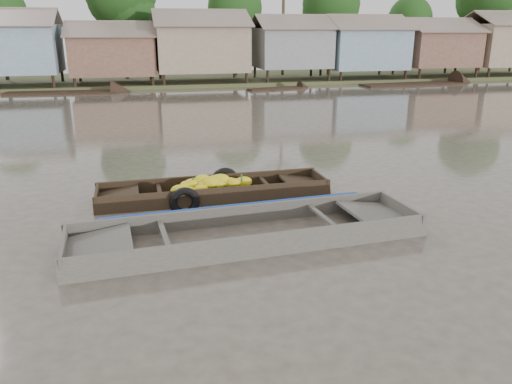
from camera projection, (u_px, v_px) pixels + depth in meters
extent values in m
plane|color=#494037|center=(273.00, 240.00, 9.89)|extent=(120.00, 120.00, 0.00)
cube|color=#384723|center=(166.00, 81.00, 40.39)|extent=(120.00, 12.00, 0.50)
cube|color=#738D9F|center=(11.00, 49.00, 34.00)|extent=(6.20, 5.20, 3.20)
cube|color=brown|center=(1.00, 17.00, 32.06)|extent=(6.60, 3.02, 1.28)
cube|color=brown|center=(11.00, 18.00, 34.66)|extent=(6.60, 3.02, 1.28)
cube|color=brown|center=(113.00, 55.00, 35.63)|extent=(5.80, 4.60, 2.70)
cube|color=brown|center=(110.00, 29.00, 33.93)|extent=(6.20, 2.67, 1.14)
cube|color=brown|center=(112.00, 29.00, 36.22)|extent=(6.20, 2.67, 1.14)
cube|color=#86735C|center=(201.00, 48.00, 36.88)|extent=(6.50, 5.30, 3.30)
cube|color=brown|center=(202.00, 18.00, 34.91)|extent=(6.90, 3.08, 1.31)
cube|color=brown|center=(197.00, 18.00, 37.55)|extent=(6.90, 3.08, 1.31)
cube|color=gray|center=(291.00, 48.00, 38.45)|extent=(5.40, 4.70, 2.90)
cube|color=brown|center=(297.00, 22.00, 36.68)|extent=(5.80, 2.73, 1.17)
cube|color=brown|center=(287.00, 22.00, 39.03)|extent=(5.80, 2.73, 1.17)
cube|color=#738D9F|center=(363.00, 49.00, 39.80)|extent=(6.00, 5.00, 3.10)
cube|color=brown|center=(372.00, 22.00, 37.93)|extent=(6.40, 2.90, 1.24)
cube|color=brown|center=(357.00, 22.00, 40.43)|extent=(6.40, 2.90, 1.24)
cube|color=brown|center=(436.00, 49.00, 41.25)|extent=(5.70, 4.90, 2.80)
cube|color=brown|center=(448.00, 25.00, 39.45)|extent=(6.10, 2.85, 1.21)
cube|color=brown|center=(429.00, 25.00, 41.90)|extent=(6.10, 2.85, 1.21)
cube|color=#86735C|center=(504.00, 45.00, 42.61)|extent=(6.30, 5.10, 3.40)
cube|color=brown|center=(496.00, 19.00, 43.21)|extent=(6.70, 2.96, 1.26)
cylinder|color=#473323|center=(3.00, 50.00, 37.90)|extent=(0.28, 0.28, 4.90)
cylinder|color=#473323|center=(124.00, 40.00, 38.75)|extent=(0.28, 0.28, 6.30)
cylinder|color=#473323|center=(235.00, 46.00, 41.82)|extent=(0.28, 0.28, 5.25)
sphere|color=#173310|center=(235.00, 8.00, 40.89)|extent=(4.50, 4.50, 4.50)
cylinder|color=#473323|center=(329.00, 44.00, 42.61)|extent=(0.28, 0.28, 5.60)
sphere|color=#173310|center=(331.00, 4.00, 41.62)|extent=(4.80, 4.80, 4.80)
cylinder|color=#473323|center=(407.00, 49.00, 45.47)|extent=(0.28, 0.28, 4.55)
sphere|color=#173310|center=(410.00, 19.00, 44.66)|extent=(3.90, 3.90, 3.90)
cylinder|color=#473323|center=(483.00, 37.00, 45.76)|extent=(0.28, 0.28, 6.65)
cylinder|color=#473323|center=(283.00, 29.00, 41.82)|extent=(0.24, 0.24, 8.00)
cube|color=black|center=(214.00, 200.00, 12.50)|extent=(5.60, 1.14, 0.08)
cube|color=black|center=(210.00, 184.00, 12.99)|extent=(5.71, 0.23, 0.53)
cube|color=black|center=(218.00, 199.00, 11.87)|extent=(5.71, 0.23, 0.53)
cube|color=black|center=(319.00, 183.00, 13.08)|extent=(0.08, 1.24, 0.50)
cube|color=black|center=(302.00, 182.00, 12.95)|extent=(0.98, 1.08, 0.19)
cube|color=black|center=(97.00, 200.00, 11.78)|extent=(0.08, 1.24, 0.50)
cube|color=black|center=(118.00, 196.00, 11.87)|extent=(0.98, 1.08, 0.19)
cube|color=black|center=(159.00, 191.00, 12.08)|extent=(0.12, 1.19, 0.05)
cube|color=black|center=(266.00, 183.00, 12.71)|extent=(0.12, 1.19, 0.05)
ellipsoid|color=yellow|center=(185.00, 192.00, 12.05)|extent=(0.46, 0.32, 0.28)
ellipsoid|color=yellow|center=(217.00, 184.00, 12.28)|extent=(0.41, 0.29, 0.25)
ellipsoid|color=yellow|center=(187.00, 185.00, 12.28)|extent=(0.39, 0.28, 0.24)
ellipsoid|color=yellow|center=(233.00, 183.00, 12.31)|extent=(0.36, 0.25, 0.22)
ellipsoid|color=yellow|center=(201.00, 189.00, 12.05)|extent=(0.35, 0.25, 0.22)
ellipsoid|color=yellow|center=(204.00, 183.00, 12.44)|extent=(0.41, 0.28, 0.25)
ellipsoid|color=yellow|center=(186.00, 195.00, 11.97)|extent=(0.45, 0.32, 0.28)
ellipsoid|color=yellow|center=(180.00, 198.00, 11.92)|extent=(0.37, 0.26, 0.22)
ellipsoid|color=yellow|center=(244.00, 182.00, 12.78)|extent=(0.45, 0.32, 0.27)
ellipsoid|color=yellow|center=(201.00, 182.00, 12.58)|extent=(0.37, 0.26, 0.22)
ellipsoid|color=yellow|center=(211.00, 182.00, 12.47)|extent=(0.44, 0.31, 0.27)
ellipsoid|color=yellow|center=(255.00, 191.00, 12.32)|extent=(0.38, 0.27, 0.23)
ellipsoid|color=yellow|center=(206.00, 183.00, 12.52)|extent=(0.41, 0.29, 0.25)
ellipsoid|color=yellow|center=(229.00, 182.00, 12.39)|extent=(0.42, 0.30, 0.26)
ellipsoid|color=yellow|center=(206.00, 185.00, 12.24)|extent=(0.43, 0.30, 0.26)
ellipsoid|color=yellow|center=(203.00, 180.00, 12.32)|extent=(0.44, 0.31, 0.27)
ellipsoid|color=yellow|center=(214.00, 179.00, 12.43)|extent=(0.35, 0.25, 0.21)
ellipsoid|color=yellow|center=(211.00, 183.00, 12.18)|extent=(0.44, 0.31, 0.27)
ellipsoid|color=yellow|center=(193.00, 184.00, 12.30)|extent=(0.46, 0.32, 0.28)
ellipsoid|color=yellow|center=(220.00, 180.00, 12.34)|extent=(0.47, 0.33, 0.29)
ellipsoid|color=yellow|center=(188.00, 195.00, 11.99)|extent=(0.45, 0.31, 0.27)
ellipsoid|color=yellow|center=(237.00, 183.00, 12.81)|extent=(0.40, 0.28, 0.24)
ellipsoid|color=yellow|center=(180.00, 190.00, 12.16)|extent=(0.46, 0.32, 0.28)
ellipsoid|color=yellow|center=(206.00, 183.00, 12.58)|extent=(0.37, 0.26, 0.23)
ellipsoid|color=yellow|center=(189.00, 192.00, 12.05)|extent=(0.41, 0.29, 0.25)
ellipsoid|color=yellow|center=(223.00, 183.00, 12.82)|extent=(0.38, 0.27, 0.23)
cylinder|color=#3F6626|center=(193.00, 181.00, 12.22)|extent=(0.04, 0.04, 0.18)
cylinder|color=#3F6626|center=(222.00, 179.00, 12.38)|extent=(0.04, 0.04, 0.18)
cylinder|color=#3F6626|center=(242.00, 178.00, 12.50)|extent=(0.04, 0.04, 0.18)
torus|color=black|center=(225.00, 181.00, 13.15)|extent=(0.76, 0.19, 0.76)
torus|color=black|center=(185.00, 202.00, 11.60)|extent=(0.72, 0.19, 0.72)
cube|color=#413D37|center=(248.00, 243.00, 9.96)|extent=(6.95, 1.92, 0.08)
cube|color=#413D37|center=(237.00, 217.00, 10.65)|extent=(7.02, 0.61, 0.56)
cube|color=#413D37|center=(261.00, 249.00, 9.12)|extent=(7.02, 0.61, 0.56)
cube|color=#413D37|center=(400.00, 214.00, 10.85)|extent=(0.17, 1.71, 0.53)
cube|color=#413D37|center=(376.00, 214.00, 10.66)|extent=(1.28, 1.55, 0.23)
cube|color=#413D37|center=(64.00, 254.00, 8.92)|extent=(0.17, 1.71, 0.53)
cube|color=#413D37|center=(99.00, 246.00, 9.07)|extent=(1.28, 1.55, 0.23)
cube|color=#413D37|center=(165.00, 236.00, 9.39)|extent=(0.21, 1.65, 0.05)
cube|color=#413D37|center=(325.00, 218.00, 10.31)|extent=(0.21, 1.65, 0.05)
cube|color=#665E54|center=(248.00, 241.00, 9.95)|extent=(5.30, 1.68, 0.02)
cube|color=#0F3699|center=(237.00, 207.00, 10.63)|extent=(5.67, 0.45, 0.14)
torus|color=olive|center=(328.00, 236.00, 10.14)|extent=(0.39, 0.39, 0.06)
torus|color=olive|center=(328.00, 234.00, 10.13)|extent=(0.32, 0.32, 0.06)
cube|color=black|center=(276.00, 90.00, 34.63)|extent=(4.22, 1.76, 0.35)
cube|color=black|center=(413.00, 86.00, 37.47)|extent=(8.37, 2.48, 0.35)
cube|color=black|center=(61.00, 94.00, 32.41)|extent=(7.03, 2.02, 0.35)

